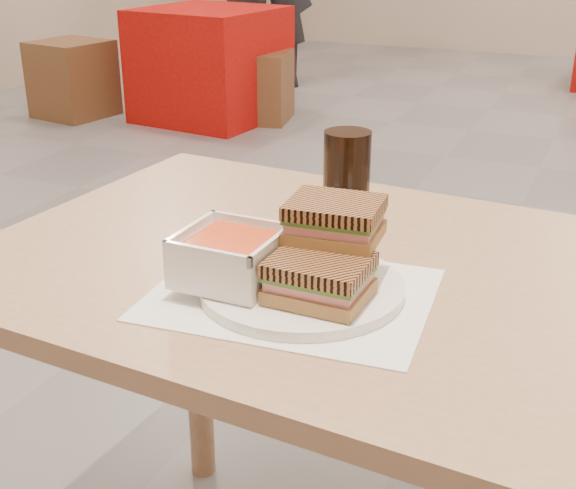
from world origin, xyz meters
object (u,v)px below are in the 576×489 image
at_px(plate, 302,287).
at_px(bg_table_0, 210,64).
at_px(panini_lower, 319,278).
at_px(cola_glass, 346,181).
at_px(bg_chair_0r, 258,86).
at_px(bg_chair_0l, 73,79).
at_px(soup_bowl, 231,259).
at_px(main_table, 395,350).

distance_m(plate, bg_table_0, 4.11).
height_order(panini_lower, cola_glass, cola_glass).
height_order(plate, bg_chair_0r, plate).
relative_size(plate, panini_lower, 2.23).
bearing_deg(bg_chair_0r, bg_chair_0l, -161.59).
distance_m(soup_bowl, panini_lower, 0.12).
relative_size(main_table, plate, 4.76).
relative_size(main_table, bg_chair_0l, 2.52).
xyz_separation_m(bg_table_0, bg_chair_0r, (0.30, 0.08, -0.13)).
bearing_deg(bg_chair_0r, panini_lower, -62.65).
height_order(cola_glass, bg_chair_0r, cola_glass).
xyz_separation_m(soup_bowl, cola_glass, (0.06, 0.27, 0.03)).
relative_size(plate, cola_glass, 1.71).
relative_size(cola_glass, bg_chair_0r, 0.33).
distance_m(bg_table_0, bg_chair_0l, 0.91).
relative_size(panini_lower, bg_chair_0l, 0.24).
bearing_deg(panini_lower, cola_glass, 103.59).
bearing_deg(panini_lower, bg_chair_0r, 117.35).
bearing_deg(bg_table_0, bg_chair_0r, 13.98).
bearing_deg(bg_chair_0r, main_table, -60.96).
bearing_deg(plate, bg_chair_0l, 133.13).
distance_m(cola_glass, bg_chair_0l, 4.21).
distance_m(panini_lower, bg_table_0, 4.16).
height_order(soup_bowl, panini_lower, soup_bowl).
distance_m(bg_table_0, bg_chair_0r, 0.34).
xyz_separation_m(soup_bowl, panini_lower, (0.12, -0.00, -0.00)).
xyz_separation_m(main_table, bg_table_0, (-2.23, 3.39, -0.29)).
height_order(plate, soup_bowl, soup_bowl).
relative_size(plate, bg_chair_0l, 0.53).
bearing_deg(bg_chair_0l, cola_glass, -44.94).
relative_size(soup_bowl, bg_table_0, 0.14).
xyz_separation_m(main_table, panini_lower, (-0.06, -0.13, 0.16)).
xyz_separation_m(main_table, soup_bowl, (-0.18, -0.13, 0.16)).
distance_m(main_table, bg_chair_0r, 3.99).
bearing_deg(plate, main_table, 45.32).
bearing_deg(plate, soup_bowl, -159.95).
bearing_deg(cola_glass, bg_chair_0l, 135.06).
distance_m(main_table, panini_lower, 0.22).
bearing_deg(cola_glass, soup_bowl, -102.01).
xyz_separation_m(main_table, bg_chair_0l, (-3.08, 3.08, -0.39)).
height_order(bg_table_0, bg_chair_0r, bg_table_0).
xyz_separation_m(plate, cola_glass, (-0.03, 0.23, 0.07)).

